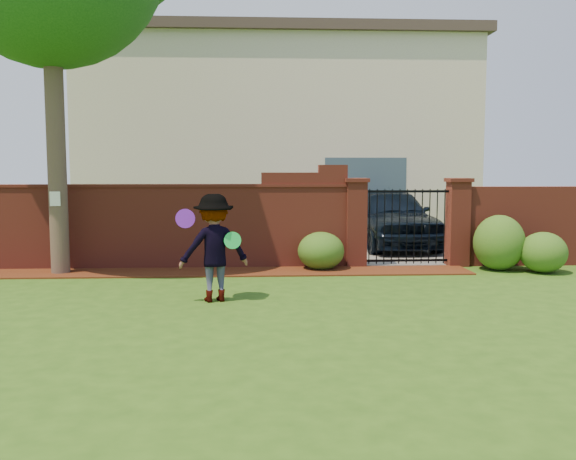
{
  "coord_description": "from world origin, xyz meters",
  "views": [
    {
      "loc": [
        0.27,
        -8.94,
        2.08
      ],
      "look_at": [
        0.82,
        1.4,
        1.05
      ],
      "focal_mm": 38.5,
      "sensor_mm": 36.0,
      "label": 1
    }
  ],
  "objects": [
    {
      "name": "shrub_middle",
      "position": [
        5.26,
        3.36,
        0.57
      ],
      "size": [
        1.04,
        1.04,
        1.14
      ],
      "primitive_type": "ellipsoid",
      "color": "#245419",
      "rests_on": "ground"
    },
    {
      "name": "brick_wall",
      "position": [
        -2.01,
        4.0,
        0.93
      ],
      "size": [
        8.7,
        0.31,
        2.16
      ],
      "color": "maroon",
      "rests_on": "ground"
    },
    {
      "name": "pillar_left",
      "position": [
        2.4,
        4.0,
        0.96
      ],
      "size": [
        0.5,
        0.5,
        1.88
      ],
      "color": "maroon",
      "rests_on": "ground"
    },
    {
      "name": "car",
      "position": [
        3.84,
        7.02,
        0.8
      ],
      "size": [
        2.27,
        4.84,
        1.6
      ],
      "primitive_type": "imported",
      "rotation": [
        0.0,
        0.0,
        0.08
      ],
      "color": "black",
      "rests_on": "ground"
    },
    {
      "name": "iron_gate",
      "position": [
        3.5,
        4.0,
        0.85
      ],
      "size": [
        1.78,
        0.03,
        1.6
      ],
      "color": "black",
      "rests_on": "ground"
    },
    {
      "name": "frisbee_purple",
      "position": [
        -0.8,
        0.54,
        1.32
      ],
      "size": [
        0.31,
        0.15,
        0.3
      ],
      "primitive_type": "cylinder",
      "rotation": [
        1.36,
        0.0,
        0.21
      ],
      "color": "#6C1CB2",
      "rests_on": "man"
    },
    {
      "name": "pillar_right",
      "position": [
        4.6,
        4.0,
        0.96
      ],
      "size": [
        0.5,
        0.5,
        1.88
      ],
      "color": "maroon",
      "rests_on": "ground"
    },
    {
      "name": "house",
      "position": [
        1.0,
        12.0,
        3.16
      ],
      "size": [
        12.4,
        6.4,
        6.3
      ],
      "color": "beige",
      "rests_on": "ground"
    },
    {
      "name": "mulch_bed",
      "position": [
        -0.95,
        3.34,
        0.01
      ],
      "size": [
        11.1,
        1.08,
        0.03
      ],
      "primitive_type": "cube",
      "color": "#3E190B",
      "rests_on": "ground"
    },
    {
      "name": "brick_wall_return",
      "position": [
        6.6,
        4.0,
        0.85
      ],
      "size": [
        4.0,
        0.25,
        1.7
      ],
      "primitive_type": "cube",
      "color": "maroon",
      "rests_on": "ground"
    },
    {
      "name": "frisbee_green",
      "position": [
        -0.08,
        0.54,
        0.98
      ],
      "size": [
        0.27,
        0.09,
        0.27
      ],
      "primitive_type": "cylinder",
      "rotation": [
        1.43,
        0.0,
        0.11
      ],
      "color": "green",
      "rests_on": "man"
    },
    {
      "name": "driveway",
      "position": [
        3.5,
        8.0,
        0.01
      ],
      "size": [
        3.2,
        8.0,
        0.01
      ],
      "primitive_type": "cube",
      "color": "slate",
      "rests_on": "ground"
    },
    {
      "name": "ground",
      "position": [
        0.0,
        0.0,
        -0.01
      ],
      "size": [
        80.0,
        80.0,
        0.01
      ],
      "primitive_type": "cube",
      "color": "#2C5014",
      "rests_on": "ground"
    },
    {
      "name": "shrub_left",
      "position": [
        1.62,
        3.6,
        0.39
      ],
      "size": [
        0.96,
        0.96,
        0.79
      ],
      "primitive_type": "ellipsoid",
      "color": "#245419",
      "rests_on": "ground"
    },
    {
      "name": "paper_notice",
      "position": [
        -3.6,
        3.21,
        1.5
      ],
      "size": [
        0.2,
        0.01,
        0.28
      ],
      "primitive_type": "cube",
      "color": "white",
      "rests_on": "tree"
    },
    {
      "name": "shrub_right",
      "position": [
        6.03,
        3.0,
        0.41
      ],
      "size": [
        0.92,
        0.92,
        0.82
      ],
      "primitive_type": "ellipsoid",
      "color": "#245419",
      "rests_on": "ground"
    },
    {
      "name": "man",
      "position": [
        -0.38,
        0.67,
        0.85
      ],
      "size": [
        1.22,
        0.88,
        1.69
      ],
      "primitive_type": "imported",
      "rotation": [
        0.0,
        0.0,
        3.4
      ],
      "color": "gray",
      "rests_on": "ground"
    }
  ]
}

